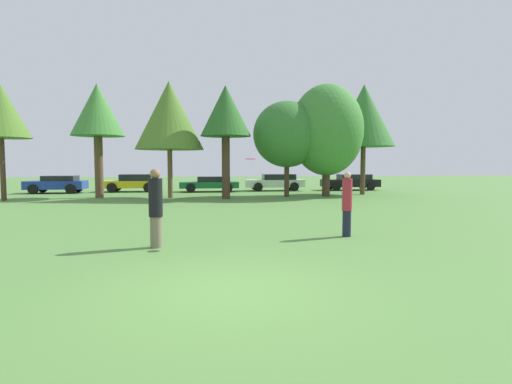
{
  "coord_description": "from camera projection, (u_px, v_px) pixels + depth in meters",
  "views": [
    {
      "loc": [
        -0.35,
        -6.56,
        2.11
      ],
      "look_at": [
        1.0,
        4.56,
        1.32
      ],
      "focal_mm": 28.07,
      "sensor_mm": 36.0,
      "label": 1
    }
  ],
  "objects": [
    {
      "name": "parked_car_black",
      "position": [
        351.0,
        182.0,
        32.15
      ],
      "size": [
        4.53,
        1.85,
        1.27
      ],
      "rotation": [
        0.0,
        0.0,
        3.15
      ],
      "color": "black",
      "rests_on": "ground"
    },
    {
      "name": "tree_2",
      "position": [
        169.0,
        116.0,
        24.27
      ],
      "size": [
        4.14,
        4.14,
        7.12
      ],
      "color": "brown",
      "rests_on": "ground"
    },
    {
      "name": "parked_car_green",
      "position": [
        210.0,
        183.0,
        30.28
      ],
      "size": [
        4.4,
        2.05,
        1.16
      ],
      "rotation": [
        0.0,
        0.0,
        3.15
      ],
      "color": "#196633",
      "rests_on": "ground"
    },
    {
      "name": "parked_car_white",
      "position": [
        276.0,
        182.0,
        31.47
      ],
      "size": [
        4.57,
        1.91,
        1.3
      ],
      "rotation": [
        0.0,
        0.0,
        3.15
      ],
      "color": "silver",
      "rests_on": "ground"
    },
    {
      "name": "parked_car_yellow",
      "position": [
        133.0,
        182.0,
        30.32
      ],
      "size": [
        4.23,
        2.01,
        1.32
      ],
      "rotation": [
        0.0,
        0.0,
        3.15
      ],
      "color": "gold",
      "rests_on": "ground"
    },
    {
      "name": "person_thrower",
      "position": [
        156.0,
        207.0,
        10.03
      ],
      "size": [
        0.35,
        0.35,
        1.98
      ],
      "rotation": [
        0.0,
        0.0,
        0.17
      ],
      "color": "#726651",
      "rests_on": "ground"
    },
    {
      "name": "tree_0",
      "position": [
        0.0,
        110.0,
        22.58
      ],
      "size": [
        3.17,
        3.17,
        6.75
      ],
      "color": "#473323",
      "rests_on": "ground"
    },
    {
      "name": "tree_1",
      "position": [
        97.0,
        111.0,
        24.67
      ],
      "size": [
        3.22,
        3.22,
        7.05
      ],
      "color": "brown",
      "rests_on": "ground"
    },
    {
      "name": "tree_6",
      "position": [
        364.0,
        116.0,
        27.18
      ],
      "size": [
        4.21,
        4.21,
        7.5
      ],
      "color": "brown",
      "rests_on": "ground"
    },
    {
      "name": "person_catcher",
      "position": [
        347.0,
        204.0,
        11.55
      ],
      "size": [
        0.29,
        0.29,
        1.88
      ],
      "rotation": [
        0.0,
        0.0,
        -2.98
      ],
      "color": "#191E33",
      "rests_on": "ground"
    },
    {
      "name": "parked_car_blue",
      "position": [
        57.0,
        184.0,
        28.81
      ],
      "size": [
        4.02,
        1.93,
        1.26
      ],
      "rotation": [
        0.0,
        0.0,
        3.15
      ],
      "color": "#1E389E",
      "rests_on": "ground"
    },
    {
      "name": "ground_plane",
      "position": [
        230.0,
        290.0,
        6.68
      ],
      "size": [
        120.0,
        120.0,
        0.0
      ],
      "primitive_type": "plane",
      "color": "#54843D"
    },
    {
      "name": "tree_4",
      "position": [
        287.0,
        134.0,
        25.53
      ],
      "size": [
        4.32,
        4.32,
        6.1
      ],
      "color": "#473323",
      "rests_on": "ground"
    },
    {
      "name": "tree_5",
      "position": [
        327.0,
        130.0,
        25.74
      ],
      "size": [
        4.69,
        4.69,
        7.2
      ],
      "color": "#473323",
      "rests_on": "ground"
    },
    {
      "name": "frisbee",
      "position": [
        251.0,
        159.0,
        10.46
      ],
      "size": [
        0.27,
        0.27,
        0.04
      ],
      "color": "#F21E72"
    },
    {
      "name": "tree_3",
      "position": [
        226.0,
        112.0,
        23.82
      ],
      "size": [
        3.03,
        3.03,
        6.79
      ],
      "color": "#473323",
      "rests_on": "ground"
    }
  ]
}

